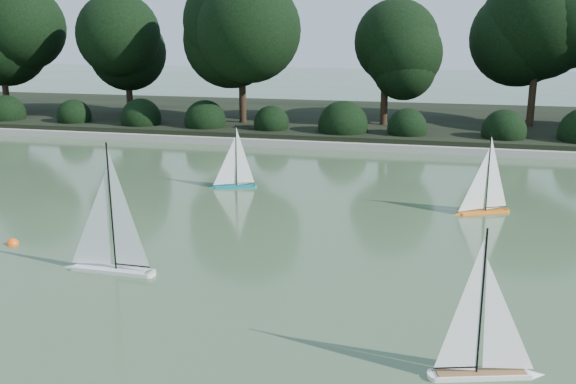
{
  "coord_description": "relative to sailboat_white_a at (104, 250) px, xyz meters",
  "views": [
    {
      "loc": [
        2.51,
        -6.79,
        3.03
      ],
      "look_at": [
        0.47,
        1.9,
        0.7
      ],
      "focal_mm": 40.0,
      "sensor_mm": 36.0,
      "label": 1
    }
  ],
  "objects": [
    {
      "name": "shrub_hedge",
      "position": [
        1.49,
        9.8,
        0.17
      ],
      "size": [
        29.1,
        1.1,
        1.1
      ],
      "color": "black",
      "rests_on": "ground"
    },
    {
      "name": "sailboat_teal",
      "position": [
        0.2,
        4.5,
        -0.08
      ],
      "size": [
        0.93,
        0.42,
        1.29
      ],
      "color": "#0C798D",
      "rests_on": "ground"
    },
    {
      "name": "sailboat_orange",
      "position": [
        4.75,
        3.76,
        -0.05
      ],
      "size": [
        0.99,
        0.6,
        1.43
      ],
      "color": "orange",
      "rests_on": "ground"
    },
    {
      "name": "ground",
      "position": [
        1.49,
        -0.1,
        -0.28
      ],
      "size": [
        80.0,
        80.0,
        0.0
      ],
      "primitive_type": "plane",
      "color": "#375231",
      "rests_on": "ground"
    },
    {
      "name": "sailboat_white_b",
      "position": [
        4.58,
        -1.5,
        -0.05
      ],
      "size": [
        1.07,
        0.45,
        1.47
      ],
      "color": "white",
      "rests_on": "ground"
    },
    {
      "name": "race_buoy",
      "position": [
        -1.81,
        0.64,
        -0.28
      ],
      "size": [
        0.17,
        0.17,
        0.17
      ],
      "primitive_type": "sphere",
      "color": "#FF570D",
      "rests_on": "ground"
    },
    {
      "name": "far_bank",
      "position": [
        1.49,
        12.9,
        -0.13
      ],
      "size": [
        40.0,
        8.0,
        0.3
      ],
      "primitive_type": "cube",
      "color": "black",
      "rests_on": "ground"
    },
    {
      "name": "pond_coping",
      "position": [
        1.49,
        8.9,
        -0.19
      ],
      "size": [
        40.0,
        0.35,
        0.18
      ],
      "primitive_type": "cube",
      "color": "gray",
      "rests_on": "ground"
    },
    {
      "name": "tree_line",
      "position": [
        2.72,
        11.34,
        2.36
      ],
      "size": [
        26.31,
        3.93,
        4.39
      ],
      "color": "black",
      "rests_on": "ground"
    },
    {
      "name": "sailboat_white_a",
      "position": [
        0.0,
        0.0,
        0.0
      ],
      "size": [
        1.3,
        0.24,
        1.78
      ],
      "color": "silver",
      "rests_on": "ground"
    }
  ]
}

